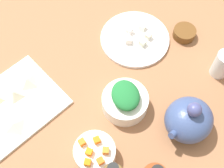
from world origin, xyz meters
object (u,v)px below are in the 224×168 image
object	(u,v)px
bowl_greens	(125,102)
bowl_small_side	(184,33)
plate_tofu	(135,39)
teapot	(189,120)
bowl_carrots	(95,153)
drinking_glass_0	(222,64)
cutting_board	(11,107)

from	to	relation	value
bowl_greens	bowl_small_side	distance (cm)	36.12
plate_tofu	teapot	bearing A→B (deg)	69.81
bowl_carrots	drinking_glass_0	size ratio (longest dim) A/B	1.20
plate_tofu	bowl_small_side	size ratio (longest dim) A/B	3.09
plate_tofu	cutting_board	bearing A→B (deg)	-9.71
bowl_greens	bowl_small_side	bearing A→B (deg)	-171.45
bowl_carrots	drinking_glass_0	world-z (taller)	drinking_glass_0
cutting_board	drinking_glass_0	world-z (taller)	drinking_glass_0
bowl_greens	teapot	bearing A→B (deg)	115.69
bowl_greens	drinking_glass_0	distance (cm)	34.83
bowl_carrots	teapot	world-z (taller)	teapot
plate_tofu	teapot	size ratio (longest dim) A/B	1.52
cutting_board	plate_tofu	bearing A→B (deg)	170.29
bowl_carrots	drinking_glass_0	xyz separation A→B (cm)	(-50.16, 7.25, 2.11)
plate_tofu	bowl_small_side	world-z (taller)	bowl_small_side
teapot	drinking_glass_0	distance (cm)	24.15
teapot	drinking_glass_0	world-z (taller)	teapot
teapot	drinking_glass_0	bearing A→B (deg)	-167.80
teapot	bowl_carrots	bearing A→B (deg)	-24.93
plate_tofu	teapot	distance (cm)	37.13
cutting_board	bowl_small_side	xyz separation A→B (cm)	(-62.61, 19.35, 1.12)
cutting_board	bowl_carrots	world-z (taller)	bowl_carrots
bowl_small_side	teapot	world-z (taller)	teapot
bowl_carrots	teapot	bearing A→B (deg)	155.07
bowl_greens	cutting_board	bearing A→B (deg)	-42.57
cutting_board	teapot	size ratio (longest dim) A/B	1.89
drinking_glass_0	bowl_greens	bearing A→B (deg)	-21.84
cutting_board	bowl_carrots	distance (cm)	31.81
bowl_greens	teapot	xyz separation A→B (cm)	(-8.68, 18.04, 2.99)
cutting_board	plate_tofu	size ratio (longest dim) A/B	1.25
bowl_carrots	teapot	size ratio (longest dim) A/B	0.74
teapot	drinking_glass_0	xyz separation A→B (cm)	(-23.59, -5.10, -0.80)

